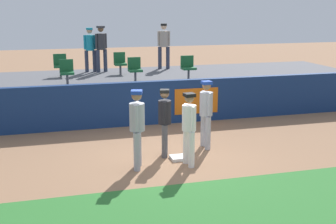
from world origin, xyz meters
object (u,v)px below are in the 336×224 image
Objects in this scene: seat_front_center at (135,68)px; seat_front_left at (67,71)px; player_coach_visitor at (206,110)px; seat_back_center at (120,62)px; seat_back_left at (60,64)px; spectator_capped at (90,47)px; player_runner_visitor at (137,124)px; spectator_hooded at (164,43)px; first_base at (179,158)px; spectator_casual at (101,46)px; seat_front_right at (188,66)px; player_umpire at (165,118)px; player_fielder_home at (189,124)px.

seat_front_center is 1.00× the size of seat_front_left.
player_coach_visitor is 6.21m from seat_back_center.
spectator_capped reaches higher than seat_back_left.
spectator_capped is at bearing 114.55° from seat_front_center.
spectator_hooded reaches higher than player_runner_visitor.
first_base is at bearing 122.62° from player_runner_visitor.
player_coach_visitor is (2.10, 1.05, -0.03)m from player_runner_visitor.
spectator_hooded is at bearing 13.46° from seat_back_left.
seat_front_left is 2.98m from spectator_capped.
spectator_hooded is 1.03× the size of spectator_casual.
seat_front_right and seat_front_left have the same top height.
player_runner_visitor is at bearing -65.25° from player_coach_visitor.
seat_back_left is 1.00× the size of seat_front_center.
seat_back_left is 1.00× the size of seat_front_left.
spectator_hooded reaches higher than spectator_capped.
spectator_capped is (-0.24, 8.03, 1.09)m from player_runner_visitor.
seat_back_left is 2.24m from seat_back_center.
seat_front_center and seat_front_left have the same top height.
seat_back_center is (-0.07, 6.40, 0.64)m from player_umpire.
seat_front_right is at bearing 109.04° from spectator_hooded.
first_base is 0.48× the size of seat_back_center.
seat_front_left is (-3.40, 4.25, 0.59)m from player_coach_visitor.
spectator_capped is at bearing -176.33° from player_fielder_home.
seat_back_left is (-4.41, 1.80, -0.00)m from seat_front_right.
seat_front_center reaches higher than player_runner_visitor.
spectator_capped is (1.07, 2.73, 0.54)m from seat_front_left.
seat_front_right is at bearing 115.62° from spectator_casual.
player_umpire is at bearing -114.58° from seat_front_right.
seat_back_center reaches higher than player_runner_visitor.
seat_front_right is 0.48× the size of spectator_capped.
seat_back_center is 1.00× the size of seat_front_left.
player_fielder_home is (0.12, -0.45, 0.99)m from first_base.
seat_back_left is at bearing 29.49° from spectator_hooded.
player_fielder_home is 2.13× the size of seat_front_left.
seat_back_center is at bearing 106.54° from spectator_casual.
player_fielder_home is 0.91m from player_umpire.
player_fielder_home is at bearing -38.07° from player_coach_visitor.
first_base is at bearing -55.37° from player_coach_visitor.
spectator_casual is at bearing 158.54° from spectator_capped.
spectator_hooded is at bearing -178.62° from spectator_capped.
player_runner_visitor is 1.09× the size of player_umpire.
spectator_casual is at bearing -166.08° from player_coach_visitor.
spectator_casual reaches higher than seat_front_right.
spectator_hooded is at bearing -178.14° from player_umpire.
seat_front_right and seat_front_center have the same top height.
seat_front_right is at bearing 139.19° from spectator_capped.
player_umpire is 7.30m from spectator_casual.
player_fielder_home is at bearing 99.98° from spectator_capped.
seat_back_center is (2.24, -0.00, -0.00)m from seat_back_left.
first_base is at bearing -87.25° from seat_back_center.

